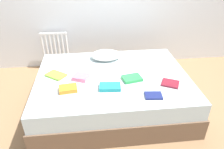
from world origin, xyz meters
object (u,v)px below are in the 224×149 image
object	(u,v)px
textbook_maroon	(170,83)
textbook_navy	(153,96)
textbook_pink	(81,77)
textbook_lime	(56,75)
textbook_green	(132,78)
textbook_orange	(68,89)
radiator	(55,47)
pillow	(106,55)
bed	(112,91)
textbook_teal	(110,87)

from	to	relation	value
textbook_maroon	textbook_navy	xyz separation A→B (m)	(-0.27, -0.22, -0.00)
textbook_pink	textbook_lime	bearing A→B (deg)	-176.09
textbook_green	textbook_orange	bearing A→B (deg)	179.60
radiator	textbook_orange	world-z (taller)	radiator
pillow	bed	bearing A→B (deg)	-85.09
textbook_navy	textbook_teal	bearing A→B (deg)	161.62
bed	textbook_orange	distance (m)	0.68
textbook_green	textbook_maroon	bearing A→B (deg)	-30.77
textbook_pink	radiator	bearing A→B (deg)	132.89
textbook_orange	textbook_pink	size ratio (longest dim) A/B	1.14
textbook_green	textbook_lime	xyz separation A→B (m)	(-0.96, 0.19, -0.01)
bed	textbook_teal	xyz separation A→B (m)	(-0.06, -0.30, 0.28)
textbook_lime	textbook_maroon	bearing A→B (deg)	23.39
radiator	pillow	bearing A→B (deg)	-39.89
textbook_pink	textbook_maroon	bearing A→B (deg)	9.13
pillow	textbook_orange	bearing A→B (deg)	-123.18
pillow	textbook_navy	xyz separation A→B (m)	(0.45, -1.00, -0.04)
textbook_maroon	radiator	bearing A→B (deg)	163.75
textbook_teal	textbook_lime	distance (m)	0.76
radiator	textbook_green	world-z (taller)	radiator
pillow	textbook_navy	size ratio (longest dim) A/B	2.30
textbook_lime	radiator	bearing A→B (deg)	135.15
radiator	textbook_teal	size ratio (longest dim) A/B	2.19
textbook_green	textbook_navy	world-z (taller)	textbook_green
textbook_maroon	textbook_navy	world-z (taller)	same
radiator	pillow	size ratio (longest dim) A/B	1.24
radiator	textbook_navy	distance (m)	2.15
bed	radiator	distance (m)	1.50
pillow	textbook_green	bearing A→B (deg)	-66.30
textbook_orange	textbook_maroon	world-z (taller)	textbook_orange
bed	radiator	bearing A→B (deg)	126.51
pillow	textbook_navy	distance (m)	1.10
pillow	textbook_lime	bearing A→B (deg)	-147.83
pillow	textbook_maroon	distance (m)	1.07
bed	textbook_teal	bearing A→B (deg)	-101.83
pillow	textbook_teal	size ratio (longest dim) A/B	1.77
textbook_orange	textbook_green	distance (m)	0.80
textbook_green	textbook_teal	xyz separation A→B (m)	(-0.30, -0.17, 0.00)
textbook_pink	textbook_green	size ratio (longest dim) A/B	0.77
bed	textbook_navy	size ratio (longest dim) A/B	10.47
textbook_navy	radiator	bearing A→B (deg)	132.81
textbook_pink	textbook_green	xyz separation A→B (m)	(0.64, -0.09, -0.01)
textbook_pink	textbook_teal	xyz separation A→B (m)	(0.35, -0.26, -0.00)
textbook_orange	textbook_pink	world-z (taller)	textbook_pink
textbook_teal	textbook_lime	bearing A→B (deg)	156.65
textbook_maroon	bed	bearing A→B (deg)	-175.84
textbook_maroon	textbook_lime	distance (m)	1.45
textbook_pink	textbook_teal	world-z (taller)	textbook_pink
textbook_orange	textbook_green	world-z (taller)	textbook_orange
textbook_maroon	textbook_pink	xyz separation A→B (m)	(-1.09, 0.25, 0.01)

